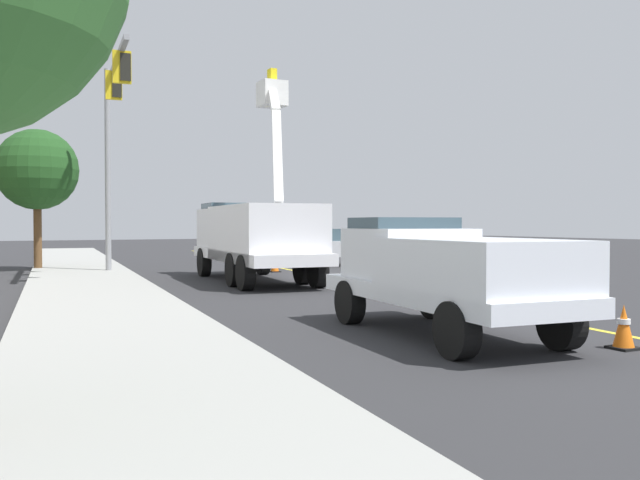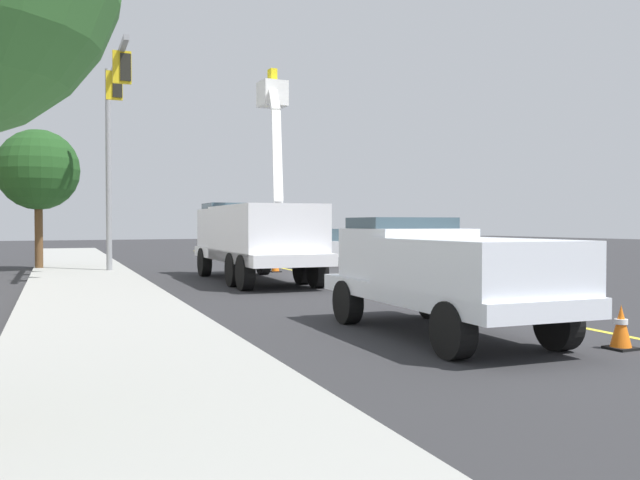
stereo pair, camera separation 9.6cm
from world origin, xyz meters
The scene contains 11 objects.
ground centered at (0.00, 0.00, 0.00)m, with size 120.00×120.00×0.00m, color #2D2D30.
sidewalk_far_side centered at (0.72, 8.15, 0.06)m, with size 60.00×3.60×0.12m, color #9E9E99.
lane_centre_stripe centered at (0.00, 0.00, 0.00)m, with size 50.00×0.16×0.01m, color yellow.
utility_bucket_truck centered at (-0.42, 2.94, 1.62)m, with size 8.39×3.33×7.52m.
service_pickup_truck centered at (-12.14, 4.00, 1.12)m, with size 5.76×2.58×2.06m.
passing_minivan centered at (7.10, -3.32, 0.97)m, with size 4.95×2.31×1.69m.
traffic_cone_leading centered at (-14.40, 2.29, 0.34)m, with size 0.40×0.40×0.69m.
traffic_cone_mid_front centered at (-6.07, 1.33, 0.40)m, with size 0.40×0.40×0.82m.
traffic_cone_mid_rear centered at (3.12, 0.70, 0.43)m, with size 0.40×0.40×0.87m.
traffic_signal_mast centered at (3.40, 6.90, 5.56)m, with size 7.37×0.90×7.94m.
street_tree_right centered at (8.18, 9.08, 4.12)m, with size 3.29×3.29×5.79m.
Camera 1 is at (-21.48, 11.15, 1.95)m, focal length 37.60 mm.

